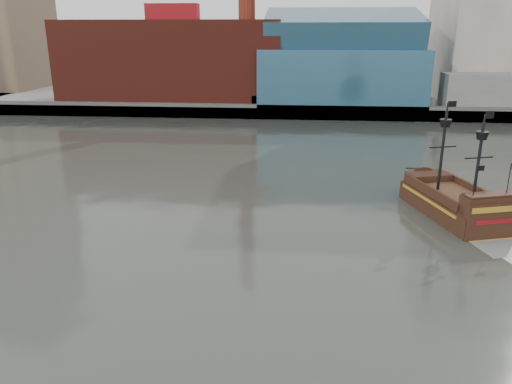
# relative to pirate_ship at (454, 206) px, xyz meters

# --- Properties ---
(ground) EXTENTS (400.00, 400.00, 0.00)m
(ground) POSITION_rel_pirate_ship_xyz_m (-16.33, -15.15, -0.94)
(ground) COLOR #2D302A
(ground) RESTS_ON ground
(promenade_far) EXTENTS (220.00, 60.00, 2.00)m
(promenade_far) POSITION_rel_pirate_ship_xyz_m (-16.33, 76.85, 0.06)
(promenade_far) COLOR slate
(promenade_far) RESTS_ON ground
(seawall) EXTENTS (220.00, 1.00, 2.60)m
(seawall) POSITION_rel_pirate_ship_xyz_m (-16.33, 47.35, 0.36)
(seawall) COLOR #4C4C49
(seawall) RESTS_ON ground
(pirate_ship) EXTENTS (7.88, 14.51, 10.41)m
(pirate_ship) POSITION_rel_pirate_ship_xyz_m (0.00, 0.00, 0.00)
(pirate_ship) COLOR black
(pirate_ship) RESTS_ON ground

